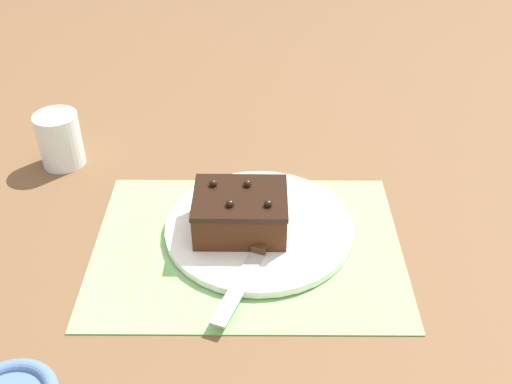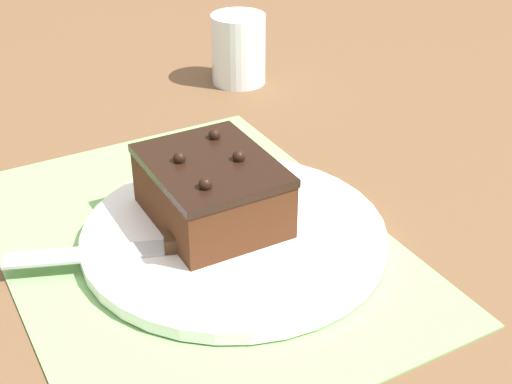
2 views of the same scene
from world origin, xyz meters
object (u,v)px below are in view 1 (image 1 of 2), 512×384
(cake_plate, at_px, (259,227))
(drinking_glass, at_px, (60,140))
(serving_knife, at_px, (257,253))
(chocolate_cake, at_px, (240,212))

(cake_plate, bearing_deg, drinking_glass, 151.30)
(serving_knife, bearing_deg, cake_plate, -71.52)
(cake_plate, xyz_separation_m, serving_knife, (-0.00, -0.07, 0.01))
(cake_plate, relative_size, serving_knife, 1.43)
(cake_plate, xyz_separation_m, chocolate_cake, (-0.03, -0.01, 0.04))
(chocolate_cake, bearing_deg, cake_plate, 17.99)
(chocolate_cake, xyz_separation_m, drinking_glass, (-0.32, 0.20, 0.00))
(chocolate_cake, distance_m, serving_knife, 0.07)
(serving_knife, distance_m, drinking_glass, 0.44)
(chocolate_cake, height_order, drinking_glass, drinking_glass)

